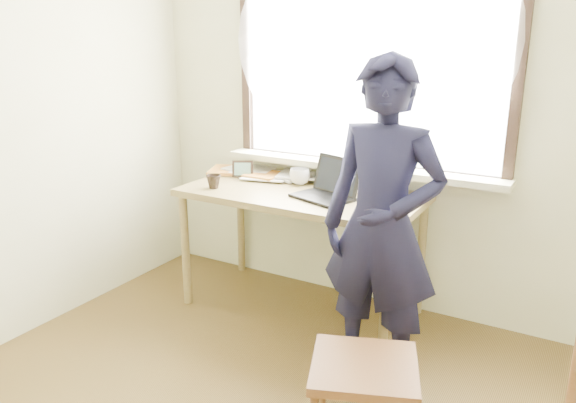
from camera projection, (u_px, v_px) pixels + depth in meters
The scene contains 12 objects.
room_shell at pixel (214, 66), 1.85m from camera, with size 3.52×4.02×2.61m.
desk at pixel (301, 204), 3.51m from camera, with size 1.49×0.74×0.80m.
laptop at pixel (329, 188), 3.35m from camera, with size 0.41×0.37×0.24m.
mug_white at pixel (300, 176), 3.64m from camera, with size 0.13×0.13×0.10m, color white.
mug_dark at pixel (214, 182), 3.55m from camera, with size 0.09×0.09×0.09m, color black.
mouse at pixel (374, 205), 3.15m from camera, with size 0.10×0.07×0.04m, color black.
desk_clutter at pixel (259, 174), 3.84m from camera, with size 0.81×0.44×0.05m.
book_a at pixel (258, 174), 3.88m from camera, with size 0.19×0.26×0.02m, color white.
book_b at pixel (371, 189), 3.51m from camera, with size 0.19×0.26×0.02m, color white.
picture_frame at pixel (243, 170), 3.80m from camera, with size 0.13×0.08×0.11m.
work_chair at pixel (364, 378), 2.32m from camera, with size 0.55×0.54×0.44m.
person at pixel (382, 227), 2.74m from camera, with size 0.61×0.40×1.66m, color black.
Camera 1 is at (1.14, -1.32, 1.74)m, focal length 35.00 mm.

